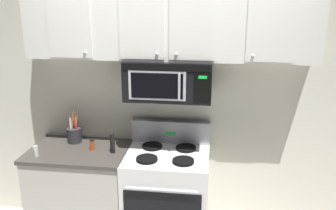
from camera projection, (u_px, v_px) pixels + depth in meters
The scene contains 9 objects.
back_wall at pixel (172, 96), 3.54m from camera, with size 5.20×0.10×2.70m, color silver.
stove_range at pixel (167, 196), 3.45m from camera, with size 0.76×0.69×1.12m.
over_range_microwave at pixel (169, 79), 3.23m from camera, with size 0.76×0.43×0.35m.
upper_cabinets at pixel (169, 27), 3.13m from camera, with size 2.50×0.36×0.55m.
counter_segment at pixel (82, 191), 3.56m from camera, with size 0.93×0.65×0.90m.
utensil_crock_charcoal at pixel (74, 134), 3.57m from camera, with size 0.14×0.14×0.34m.
salt_shaker at pixel (36, 151), 3.28m from camera, with size 0.04×0.04×0.10m.
pepper_mill at pixel (113, 143), 3.33m from camera, with size 0.04×0.04×0.19m, color black.
spice_jar at pixel (92, 145), 3.40m from camera, with size 0.04×0.04×0.11m.
Camera 1 is at (0.40, -2.59, 2.31)m, focal length 39.12 mm.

